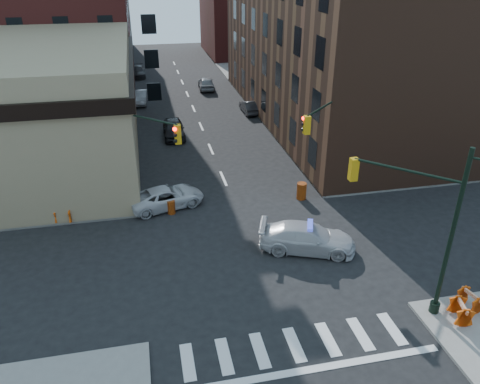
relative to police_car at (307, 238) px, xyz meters
name	(u,v)px	position (x,y,z in m)	size (l,w,h in m)	color
ground	(256,255)	(-2.88, 0.09, -0.77)	(140.00, 140.00, 0.00)	black
sidewalk_ne	(372,86)	(20.12, 32.84, -0.69)	(34.00, 54.50, 0.15)	gray
commercial_row_ne	(333,45)	(10.12, 22.59, 6.23)	(14.00, 34.00, 14.00)	#482A1D
filler_nw	(63,3)	(-18.88, 62.09, 7.23)	(20.00, 18.00, 16.00)	brown
filler_ne	(255,15)	(11.12, 58.09, 5.23)	(16.00, 16.00, 12.00)	maroon
signal_pole_se	(426,220)	(3.16, -5.43, 3.85)	(5.40, 5.27, 8.00)	black
signal_pole_nw	(138,154)	(-8.73, 5.43, 3.57)	(3.58, 3.67, 8.00)	black
signal_pole_ne	(327,139)	(2.95, 5.44, 3.57)	(3.67, 3.58, 8.00)	black
tree_ne_near	(267,77)	(4.62, 26.09, 2.72)	(3.00, 3.00, 4.85)	black
tree_ne_far	(249,61)	(4.62, 34.09, 2.72)	(3.00, 3.00, 4.85)	black
police_car	(307,238)	(0.00, 0.00, 0.00)	(2.15, 5.29, 1.53)	#BABABE
pickup	(166,197)	(-7.24, 6.69, -0.09)	(2.25, 4.89, 1.36)	silver
parked_car_wnear	(174,129)	(-5.66, 19.75, 0.01)	(1.84, 4.56, 1.55)	black
parked_car_wfar	(140,97)	(-8.38, 31.29, -0.08)	(1.45, 4.15, 1.37)	#9A9CA2
parked_car_wdeep	(138,72)	(-8.38, 44.36, -0.09)	(1.89, 4.65, 1.35)	black
parked_car_enear	(249,107)	(2.62, 25.38, -0.13)	(1.35, 3.87, 1.28)	black
parked_car_efar	(206,83)	(-0.35, 35.82, -0.01)	(1.80, 4.47, 1.52)	gray
pedestrian_a	(82,203)	(-12.36, 6.09, 0.36)	(0.71, 0.47, 1.95)	black
pedestrian_b	(92,182)	(-11.96, 9.06, 0.36)	(0.95, 0.74, 1.94)	black
pedestrian_c	(67,198)	(-13.37, 7.07, 0.33)	(1.11, 0.46, 1.90)	black
barrel_road	(302,191)	(1.69, 5.89, -0.20)	(0.64, 0.64, 1.14)	#D26A09
barrel_bank	(171,207)	(-7.03, 5.69, -0.32)	(0.50, 0.50, 0.88)	#E2470A
barricade_se_a	(470,300)	(5.62, -6.32, -0.19)	(1.15, 0.58, 0.86)	#F0310B
barricade_se_b	(461,311)	(4.73, -6.91, -0.17)	(1.19, 0.60, 0.90)	red
barricade_nw_a	(92,205)	(-11.87, 6.62, -0.11)	(1.36, 0.68, 1.02)	#C94109
barricade_nw_b	(64,215)	(-13.50, 5.79, -0.20)	(1.12, 0.56, 0.84)	#D45F0A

